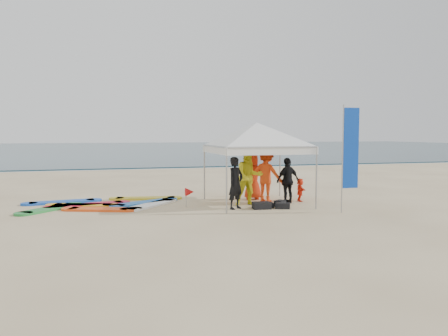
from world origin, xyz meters
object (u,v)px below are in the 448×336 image
person_orange_b (253,177)px  surfboard_spread (104,204)px  person_orange_a (266,174)px  person_seated (300,190)px  person_black_b (288,181)px  feather_flag (350,149)px  marker_pennant (190,192)px  person_yellow (249,176)px  canopy_tent (257,123)px  person_black_a (236,183)px

person_orange_b → surfboard_spread: person_orange_b is taller
person_orange_a → person_seated: (1.19, -0.25, -0.55)m
person_black_b → surfboard_spread: (-6.10, 1.24, -0.75)m
person_orange_a → feather_flag: 3.26m
marker_pennant → surfboard_spread: (-2.69, 1.13, -0.46)m
person_seated → person_orange_a: bearing=92.2°
person_orange_a → marker_pennant: size_ratio=3.02×
person_orange_a → feather_flag: size_ratio=0.59×
person_yellow → person_orange_a: 1.04m
person_black_b → person_seated: bearing=-171.6°
person_black_b → canopy_tent: canopy_tent is taller
person_black_a → person_seated: person_black_a is taller
surfboard_spread → person_orange_a: bearing=-7.4°
person_orange_a → feather_flag: bearing=166.5°
person_yellow → person_orange_a: size_ratio=1.01×
marker_pennant → feather_flag: bearing=-26.4°
person_orange_b → marker_pennant: person_orange_b is taller
person_yellow → person_black_b: size_ratio=1.23×
person_yellow → canopy_tent: canopy_tent is taller
person_black_a → person_orange_a: (1.47, 1.14, 0.13)m
person_seated → canopy_tent: 2.88m
person_black_a → feather_flag: bearing=-58.1°
person_black_b → person_orange_b: person_orange_b is taller
person_black_b → canopy_tent: (-1.06, 0.20, 1.97)m
person_seated → surfboard_spread: person_seated is taller
person_orange_a → feather_flag: (1.67, -2.63, 0.96)m
person_orange_a → person_seated: person_orange_a is taller
person_black_b → marker_pennant: bearing=-18.2°
person_black_b → person_seated: (0.60, 0.28, -0.38)m
person_orange_b → person_seated: person_orange_b is taller
person_black_a → person_orange_b: bearing=23.2°
person_black_b → feather_flag: feather_flag is taller
person_orange_b → person_orange_a: bearing=124.3°
person_yellow → surfboard_spread: size_ratio=0.39×
person_black_b → canopy_tent: 2.25m
person_black_a → person_orange_b: size_ratio=0.99×
person_orange_a → person_yellow: bearing=79.8°
person_black_b → person_orange_b: size_ratio=0.94×
person_seated → feather_flag: 2.86m
marker_pennant → surfboard_spread: 2.96m
person_orange_b → canopy_tent: size_ratio=0.40×
person_black_a → surfboard_spread: person_black_a is taller
person_seated → marker_pennant: person_seated is taller
person_orange_a → person_black_b: bearing=-177.9°
person_orange_a → person_black_b: 0.81m
person_seated → surfboard_spread: 6.78m
person_black_a → feather_flag: (3.15, -1.49, 1.09)m
person_black_b → feather_flag: size_ratio=0.48×
person_black_a → person_orange_b: 2.12m
person_black_a → canopy_tent: (0.99, 0.82, 1.93)m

